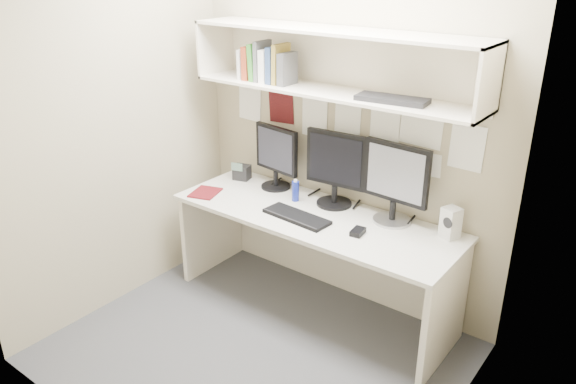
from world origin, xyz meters
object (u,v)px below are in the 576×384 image
Objects in this scene: keyboard at (297,217)px; desk_phone at (242,172)px; monitor_left at (276,155)px; maroon_notebook at (205,193)px; monitor_right at (396,181)px; speaker at (451,223)px; monitor_center at (336,167)px; desk at (314,261)px.

keyboard is 3.22× the size of desk_phone.
maroon_notebook is (-0.34, -0.41, -0.25)m from monitor_left.
speaker is (0.38, 0.01, -0.18)m from monitor_right.
monitor_left is 0.37m from desk_phone.
monitor_center is at bearing -159.08° from speaker.
keyboard is at bearing -38.19° from desk_phone.
maroon_notebook is 1.52× the size of desk_phone.
keyboard is at bearing -106.92° from monitor_center.
desk_phone is (-0.81, 0.18, 0.42)m from desk.
monitor_left reaches higher than desk_phone.
speaker is 1.35× the size of desk_phone.
desk is 13.71× the size of desk_phone.
desk_phone is at bearing 162.15° from keyboard.
desk is 0.99m from speaker.
speaker is 1.74m from maroon_notebook.
monitor_left is 0.90× the size of monitor_center.
desk_phone reaches higher than keyboard.
monitor_center reaches higher than speaker.
monitor_right is at bearing -158.56° from speaker.
maroon_notebook is at bearing -158.51° from monitor_right.
monitor_right reaches higher than keyboard.
speaker is at bearing 4.94° from monitor_right.
speaker is (0.91, 0.35, 0.09)m from keyboard.
monitor_right is (0.45, -0.00, 0.00)m from monitor_center.
keyboard is at bearing -114.80° from desk.
maroon_notebook is (-0.78, -0.07, -0.01)m from keyboard.
monitor_left is at bearing -9.30° from desk_phone.
monitor_center is 0.85m from speaker.
monitor_left is at bearing 156.24° from desk.
speaker is 0.88× the size of maroon_notebook.
monitor_center is at bearing 7.84° from maroon_notebook.
desk_phone is at bearing -174.40° from monitor_right.
monitor_left is 2.10× the size of maroon_notebook.
monitor_center is 1.11× the size of keyboard.
desk is 0.40m from keyboard.
monitor_right is 1.39m from maroon_notebook.
keyboard is (-0.06, -0.13, 0.38)m from desk.
desk is 0.68m from monitor_center.
monitor_right reaches higher than desk_phone.
monitor_left reaches higher than desk.
monitor_center is at bearing 8.21° from monitor_left.
speaker reaches higher than desk.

